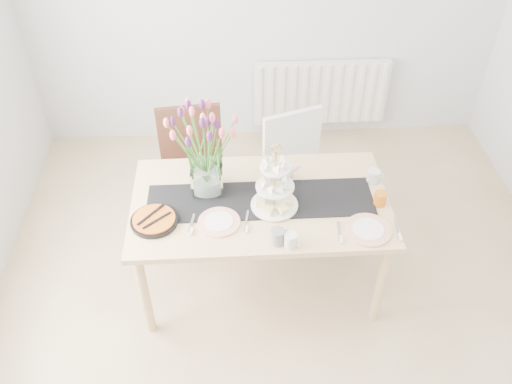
{
  "coord_description": "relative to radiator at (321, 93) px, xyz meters",
  "views": [
    {
      "loc": [
        -0.32,
        -2.0,
        3.03
      ],
      "look_at": [
        -0.18,
        0.41,
        0.87
      ],
      "focal_mm": 38.0,
      "sensor_mm": 36.0,
      "label": 1
    }
  ],
  "objects": [
    {
      "name": "teapot",
      "position": [
        -0.5,
        -1.55,
        0.38
      ],
      "size": [
        0.28,
        0.24,
        0.16
      ],
      "primitive_type": null,
      "rotation": [
        0.0,
        0.0,
        0.22
      ],
      "color": "white",
      "rests_on": "dining_table"
    },
    {
      "name": "chair_brown",
      "position": [
        -1.11,
        -1.05,
        0.1
      ],
      "size": [
        0.51,
        0.51,
        0.94
      ],
      "rotation": [
        0.0,
        0.0,
        0.1
      ],
      "color": "#3B1D15",
      "rests_on": "ground"
    },
    {
      "name": "cake_stand",
      "position": [
        -0.57,
        -1.79,
        0.42
      ],
      "size": [
        0.29,
        0.29,
        0.42
      ],
      "rotation": [
        0.0,
        0.0,
        -0.34
      ],
      "color": "gold",
      "rests_on": "dining_table"
    },
    {
      "name": "dining_table",
      "position": [
        -0.66,
        -1.73,
        0.22
      ],
      "size": [
        1.6,
        0.9,
        0.75
      ],
      "color": "#D9B475",
      "rests_on": "ground"
    },
    {
      "name": "plate_right",
      "position": [
        -0.04,
        -2.02,
        0.31
      ],
      "size": [
        0.3,
        0.3,
        0.01
      ],
      "primitive_type": "cylinder",
      "rotation": [
        0.0,
        0.0,
        -0.11
      ],
      "color": "white",
      "rests_on": "dining_table"
    },
    {
      "name": "tart_tin",
      "position": [
        -1.3,
        -1.88,
        0.32
      ],
      "size": [
        0.28,
        0.28,
        0.03
      ],
      "rotation": [
        0.0,
        0.0,
        0.44
      ],
      "color": "black",
      "rests_on": "dining_table"
    },
    {
      "name": "cream_jug",
      "position": [
        0.08,
        -1.58,
        0.34
      ],
      "size": [
        0.1,
        0.1,
        0.08
      ],
      "primitive_type": "cylinder",
      "rotation": [
        0.0,
        0.0,
        -0.26
      ],
      "color": "silver",
      "rests_on": "dining_table"
    },
    {
      "name": "tulip_vase",
      "position": [
        -0.98,
        -1.61,
        0.69
      ],
      "size": [
        0.71,
        0.71,
        0.61
      ],
      "rotation": [
        0.0,
        0.0,
        0.35
      ],
      "color": "silver",
      "rests_on": "dining_table"
    },
    {
      "name": "mug_orange",
      "position": [
        0.07,
        -1.8,
        0.35
      ],
      "size": [
        0.1,
        0.1,
        0.09
      ],
      "primitive_type": "cylinder",
      "rotation": [
        0.0,
        0.0,
        1.22
      ],
      "color": "#D06717",
      "rests_on": "dining_table"
    },
    {
      "name": "mug_white",
      "position": [
        -0.51,
        -2.12,
        0.34
      ],
      "size": [
        0.1,
        0.1,
        0.09
      ],
      "primitive_type": "cylinder",
      "rotation": [
        0.0,
        0.0,
        -0.56
      ],
      "color": "silver",
      "rests_on": "dining_table"
    },
    {
      "name": "mug_grey",
      "position": [
        -0.58,
        -2.09,
        0.35
      ],
      "size": [
        0.11,
        0.11,
        0.1
      ],
      "primitive_type": "cylinder",
      "rotation": [
        0.0,
        0.0,
        0.5
      ],
      "color": "slate",
      "rests_on": "dining_table"
    },
    {
      "name": "chair_white",
      "position": [
        -0.34,
        -1.12,
        0.08
      ],
      "size": [
        0.57,
        0.57,
        0.91
      ],
      "rotation": [
        0.0,
        0.0,
        0.33
      ],
      "color": "silver",
      "rests_on": "ground"
    },
    {
      "name": "room_shell",
      "position": [
        -0.5,
        -2.19,
        0.85
      ],
      "size": [
        4.5,
        4.5,
        4.5
      ],
      "color": "tan",
      "rests_on": "ground"
    },
    {
      "name": "radiator",
      "position": [
        0.0,
        0.0,
        0.0
      ],
      "size": [
        1.2,
        0.08,
        0.6
      ],
      "primitive_type": "cube",
      "color": "white",
      "rests_on": "room_shell"
    },
    {
      "name": "table_runner",
      "position": [
        -0.66,
        -1.73,
        0.3
      ],
      "size": [
        1.4,
        0.35,
        0.01
      ],
      "primitive_type": "cube",
      "color": "black",
      "rests_on": "dining_table"
    },
    {
      "name": "plate_left",
      "position": [
        -0.91,
        -1.91,
        0.31
      ],
      "size": [
        0.29,
        0.29,
        0.01
      ],
      "primitive_type": "cylinder",
      "rotation": [
        0.0,
        0.0,
        -0.17
      ],
      "color": "white",
      "rests_on": "dining_table"
    }
  ]
}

